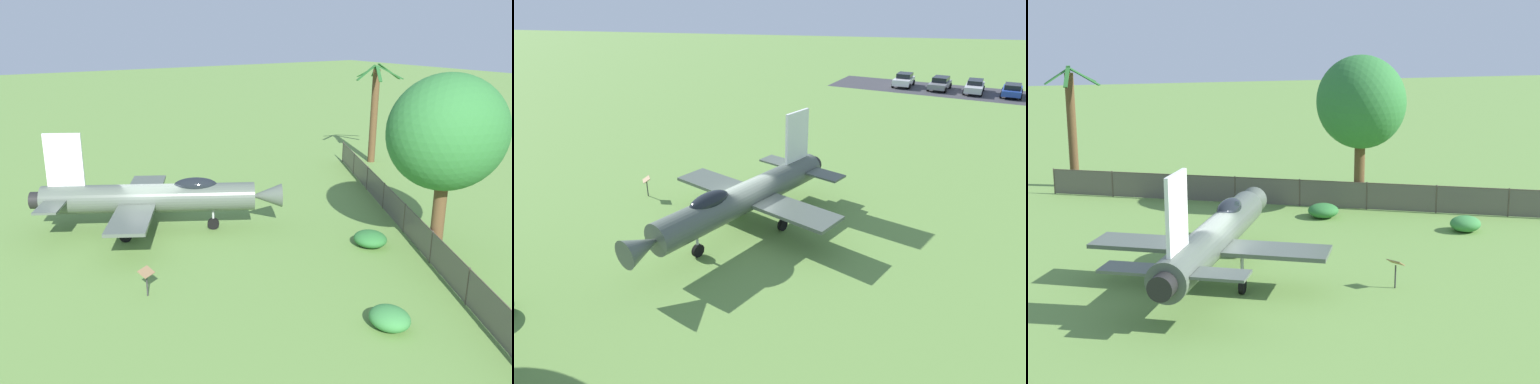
{
  "view_description": "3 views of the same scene",
  "coord_description": "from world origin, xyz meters",
  "views": [
    {
      "loc": [
        -8.66,
        -24.56,
        10.08
      ],
      "look_at": [
        3.87,
        -3.94,
        2.5
      ],
      "focal_mm": 37.49,
      "sensor_mm": 36.0,
      "label": 1
    },
    {
      "loc": [
        18.6,
        5.14,
        10.75
      ],
      "look_at": [
        -1.34,
        0.89,
        1.5
      ],
      "focal_mm": 31.47,
      "sensor_mm": 36.0,
      "label": 2
    },
    {
      "loc": [
        -27.29,
        5.02,
        9.83
      ],
      "look_at": [
        3.87,
        -3.94,
        2.5
      ],
      "focal_mm": 52.43,
      "sensor_mm": 36.0,
      "label": 3
    }
  ],
  "objects": [
    {
      "name": "display_jet",
      "position": [
        0.29,
        -0.15,
        1.81
      ],
      "size": [
        11.77,
        8.95,
        5.1
      ],
      "rotation": [
        0.0,
        0.0,
        5.8
      ],
      "color": "#4C564C",
      "rests_on": "ground_plane"
    },
    {
      "name": "palm_tree",
      "position": [
        19.63,
        4.94,
        3.73
      ],
      "size": [
        4.08,
        3.22,
        7.36
      ],
      "color": "brown",
      "rests_on": "ground_plane"
    },
    {
      "name": "ground_plane",
      "position": [
        0.0,
        0.0,
        0.0
      ],
      "size": [
        200.0,
        200.0,
        0.0
      ],
      "primitive_type": "plane",
      "color": "#668E42"
    },
    {
      "name": "shade_tree",
      "position": [
        9.67,
        -9.85,
        5.73
      ],
      "size": [
        5.45,
        4.66,
        8.24
      ],
      "color": "brown",
      "rests_on": "ground_plane"
    },
    {
      "name": "info_plaque",
      "position": [
        -2.6,
        -6.48,
        0.85
      ],
      "size": [
        0.72,
        0.66,
        1.14
      ],
      "color": "#333333",
      "rests_on": "ground_plane"
    },
    {
      "name": "shrub_by_tree",
      "position": [
        3.75,
        -13.03,
        0.39
      ],
      "size": [
        1.36,
        1.51,
        0.77
      ],
      "color": "#387F3D",
      "rests_on": "ground_plane"
    },
    {
      "name": "perimeter_fence",
      "position": [
        10.86,
        -6.85,
        0.81
      ],
      "size": [
        13.96,
        26.06,
        1.52
      ],
      "rotation": [
        0.0,
        0.0,
        7.36
      ],
      "color": "#4C4238",
      "rests_on": "ground_plane"
    },
    {
      "name": "shrub_near_fence",
      "position": [
        8.17,
        -7.3,
        0.37
      ],
      "size": [
        1.53,
        1.6,
        0.74
      ],
      "color": "#2D7033",
      "rests_on": "ground_plane"
    }
  ]
}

